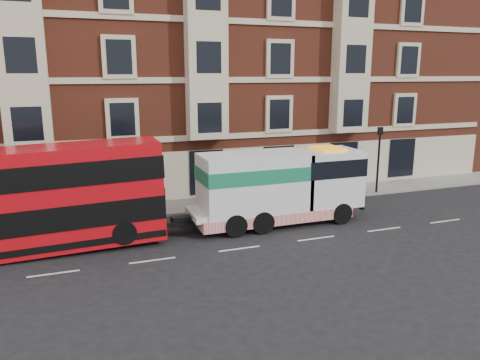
% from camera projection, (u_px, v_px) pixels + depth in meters
% --- Properties ---
extents(ground, '(120.00, 120.00, 0.00)m').
position_uv_depth(ground, '(239.00, 249.00, 21.55)').
color(ground, black).
rests_on(ground, ground).
extents(sidewalk, '(90.00, 3.00, 0.15)m').
position_uv_depth(sidewalk, '(197.00, 205.00, 28.40)').
color(sidewalk, slate).
rests_on(sidewalk, ground).
extents(victorian_terrace, '(45.00, 12.00, 20.40)m').
position_uv_depth(victorian_terrace, '(174.00, 42.00, 33.20)').
color(victorian_terrace, brown).
rests_on(victorian_terrace, ground).
extents(lamp_post_west, '(0.35, 0.15, 4.35)m').
position_uv_depth(lamp_post_west, '(92.00, 175.00, 24.62)').
color(lamp_post_west, black).
rests_on(lamp_post_west, sidewalk).
extents(lamp_post_east, '(0.35, 0.15, 4.35)m').
position_uv_depth(lamp_post_east, '(379.00, 155.00, 30.65)').
color(lamp_post_east, black).
rests_on(lamp_post_east, sidewalk).
extents(double_decker_bus, '(11.70, 2.69, 4.74)m').
position_uv_depth(double_decker_bus, '(28.00, 199.00, 20.57)').
color(double_decker_bus, red).
rests_on(double_decker_bus, ground).
extents(tow_truck, '(9.37, 2.77, 3.90)m').
position_uv_depth(tow_truck, '(277.00, 186.00, 24.70)').
color(tow_truck, silver).
rests_on(tow_truck, ground).
extents(pedestrian, '(0.65, 0.50, 1.62)m').
position_uv_depth(pedestrian, '(49.00, 204.00, 25.37)').
color(pedestrian, black).
rests_on(pedestrian, sidewalk).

